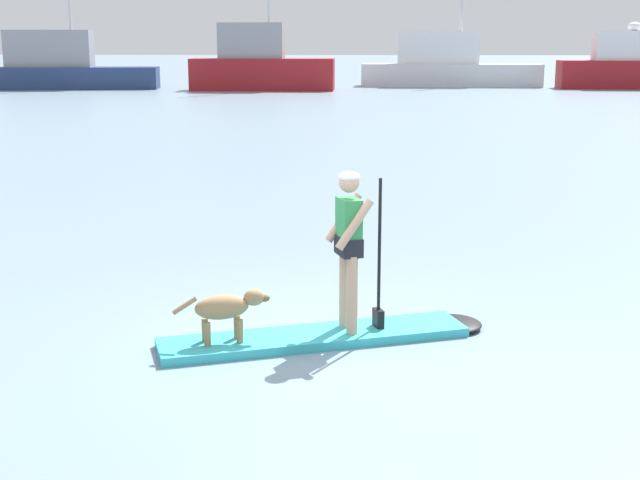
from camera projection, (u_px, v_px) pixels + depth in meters
The scene contains 7 objects.
ground_plane at pixel (314, 342), 9.30m from camera, with size 400.00×400.00×0.00m, color gray.
paddleboard at pixel (335, 335), 9.35m from camera, with size 3.64×1.84×0.10m.
person_paddler at pixel (350, 239), 9.16m from camera, with size 0.67×0.58×1.74m.
dog at pixel (227, 308), 8.94m from camera, with size 0.99×0.43×0.55m.
moored_boat_far_port at pixel (59, 67), 58.27m from camera, with size 12.83×4.57×9.72m.
moored_boat_far_starboard at pixel (260, 65), 56.61m from camera, with size 9.43×2.50×11.93m.
moored_boat_outer at pixel (447, 66), 61.88m from camera, with size 12.85×3.80×10.16m.
Camera 1 is at (0.60, -8.79, 3.17)m, focal length 48.22 mm.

